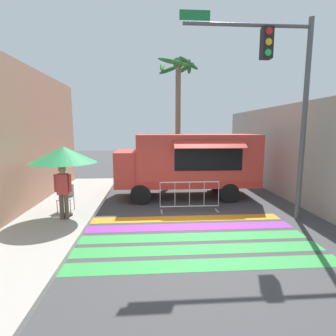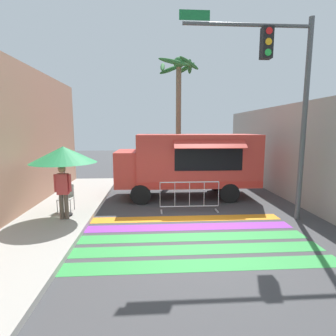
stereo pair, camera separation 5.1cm
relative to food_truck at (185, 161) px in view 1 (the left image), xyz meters
name	(u,v)px [view 1 (the left image)]	position (x,y,z in m)	size (l,w,h in m)	color
ground_plane	(190,233)	(-0.40, -4.14, -1.59)	(60.00, 60.00, 0.00)	#424244
sidewalk_left	(0,236)	(-5.65, -4.14, -1.51)	(4.40, 16.00, 0.15)	#A8A59E
concrete_wall_right	(296,153)	(4.31, -1.14, 0.41)	(0.20, 16.00, 4.00)	#A39E93
crosswalk_painted	(192,237)	(-0.40, -4.40, -1.58)	(6.40, 3.60, 0.01)	green
food_truck	(185,161)	(0.00, 0.00, 0.00)	(5.97, 2.80, 2.74)	#D13D33
traffic_signal_pole	(283,85)	(2.59, -3.14, 2.74)	(4.08, 0.29, 6.38)	#515456
patio_umbrella	(63,155)	(-4.28, -2.75, 0.57)	(2.07, 2.07, 2.28)	black
folding_chair	(66,195)	(-4.44, -2.22, -0.89)	(0.46, 0.46, 0.92)	#4C4C51
vendor_person	(63,189)	(-4.25, -3.06, -0.47)	(0.53, 0.23, 1.71)	brown
barricade_front	(190,197)	(-0.13, -2.13, -1.03)	(2.15, 0.44, 1.11)	#B7BABF
palm_tree	(178,91)	(0.04, 3.80, 3.48)	(2.39, 2.48, 6.90)	#7A664C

